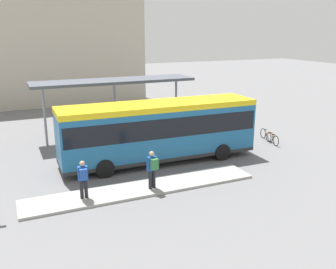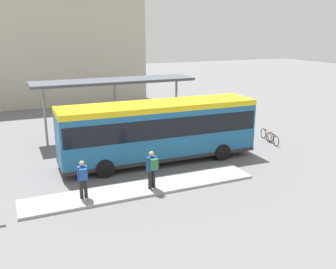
% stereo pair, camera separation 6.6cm
% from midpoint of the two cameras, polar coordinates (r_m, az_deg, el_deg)
% --- Properties ---
extents(ground_plane, '(120.00, 120.00, 0.00)m').
position_cam_midpoint_polar(ground_plane, '(21.08, -1.44, -4.09)').
color(ground_plane, slate).
extents(curb_island, '(10.90, 1.80, 0.12)m').
position_cam_midpoint_polar(curb_island, '(17.49, -3.91, -8.18)').
color(curb_island, '#9E9E99').
rests_on(curb_island, ground_plane).
extents(city_bus, '(10.91, 2.80, 3.33)m').
position_cam_midpoint_polar(city_bus, '(20.51, -1.45, 1.02)').
color(city_bus, '#1E6093').
rests_on(city_bus, ground_plane).
extents(pedestrian_waiting, '(0.42, 0.44, 1.69)m').
position_cam_midpoint_polar(pedestrian_waiting, '(16.36, -12.91, -6.38)').
color(pedestrian_waiting, '#232328').
rests_on(pedestrian_waiting, curb_island).
extents(pedestrian_companion, '(0.47, 0.51, 1.77)m').
position_cam_midpoint_polar(pedestrian_companion, '(16.93, -2.50, -5.04)').
color(pedestrian_companion, '#232328').
rests_on(pedestrian_companion, curb_island).
extents(bicycle_orange, '(0.48, 1.59, 0.69)m').
position_cam_midpoint_polar(bicycle_orange, '(25.04, 15.52, -0.62)').
color(bicycle_orange, black).
rests_on(bicycle_orange, ground_plane).
extents(bicycle_white, '(0.48, 1.59, 0.69)m').
position_cam_midpoint_polar(bicycle_white, '(25.86, 14.73, -0.05)').
color(bicycle_white, black).
rests_on(bicycle_white, ground_plane).
extents(station_shelter, '(10.72, 2.58, 3.96)m').
position_cam_midpoint_polar(station_shelter, '(25.24, -8.32, 7.84)').
color(station_shelter, '#4C515B').
rests_on(station_shelter, ground_plane).
extents(station_building, '(21.65, 11.73, 10.60)m').
position_cam_midpoint_polar(station_building, '(42.34, -20.71, 12.20)').
color(station_building, '#BCB29E').
rests_on(station_building, ground_plane).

